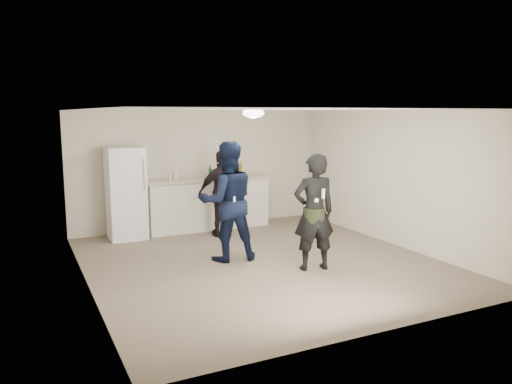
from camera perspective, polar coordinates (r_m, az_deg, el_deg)
name	(u,v)px	position (r m, az deg, el deg)	size (l,w,h in m)	color
floor	(261,262)	(8.37, 0.60, -7.99)	(6.00, 6.00, 0.00)	#6B5B4C
ceiling	(262,110)	(8.01, 0.63, 9.38)	(6.00, 6.00, 0.00)	silver
wall_back	(199,169)	(10.84, -6.49, 2.61)	(6.00, 6.00, 0.00)	beige
wall_front	(384,224)	(5.62, 14.44, -3.59)	(6.00, 6.00, 0.00)	beige
wall_left	(84,200)	(7.31, -19.05, -0.92)	(6.00, 6.00, 0.00)	beige
wall_right	(393,178)	(9.63, 15.42, 1.54)	(6.00, 6.00, 0.00)	beige
counter	(208,204)	(10.66, -5.50, -1.42)	(2.60, 0.56, 1.05)	white
counter_top	(208,179)	(10.58, -5.55, 1.48)	(2.68, 0.64, 0.04)	beige
fridge	(126,193)	(10.07, -14.65, -0.13)	(0.70, 0.70, 1.80)	white
fridge_handle	(144,174)	(9.71, -12.69, 2.00)	(0.02, 0.02, 0.60)	silver
ceiling_dome	(253,113)	(8.28, -0.31, 9.02)	(0.36, 0.36, 0.16)	white
shaker	(170,177)	(10.16, -9.76, 1.68)	(0.08, 0.08, 0.17)	silver
man	(227,201)	(8.29, -3.29, -1.08)	(0.97, 0.76, 1.99)	#0E1A3C
woman	(314,212)	(7.83, 6.64, -2.31)	(0.67, 0.44, 1.84)	black
camo_shorts	(314,217)	(7.84, 6.63, -2.81)	(0.34, 0.34, 0.28)	#273417
spectator	(223,194)	(9.94, -3.77, -0.19)	(1.01, 0.42, 1.73)	black
remote_man	(234,201)	(8.03, -2.53, -1.03)	(0.04, 0.04, 0.15)	white
nunchuk_man	(240,204)	(8.12, -1.83, -1.42)	(0.07, 0.07, 0.07)	white
remote_woman	(323,194)	(7.57, 7.70, -0.18)	(0.04, 0.04, 0.15)	white
nunchuk_woman	(316,200)	(7.55, 6.93, -0.95)	(0.07, 0.07, 0.07)	white
bottle_cluster	(220,172)	(10.65, -4.12, 2.25)	(1.53, 0.37, 0.25)	brown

